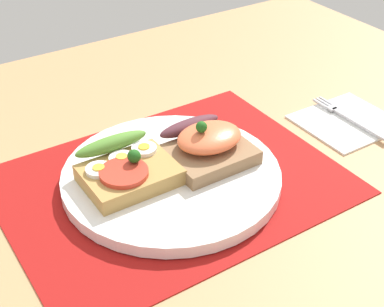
{
  "coord_description": "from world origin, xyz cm",
  "views": [
    {
      "loc": [
        -27.73,
        -47.47,
        42.05
      ],
      "look_at": [
        3.0,
        0.0,
        3.33
      ],
      "focal_mm": 52.54,
      "sensor_mm": 36.0,
      "label": 1
    }
  ],
  "objects_px": {
    "sandwich_egg_tomato": "(126,169)",
    "napkin": "(347,121)",
    "plate": "(171,176)",
    "sandwich_salmon": "(208,145)",
    "fork": "(347,117)"
  },
  "relations": [
    {
      "from": "sandwich_egg_tomato",
      "to": "napkin",
      "type": "bearing_deg",
      "value": -4.96
    },
    {
      "from": "plate",
      "to": "sandwich_salmon",
      "type": "relative_size",
      "value": 2.6
    },
    {
      "from": "plate",
      "to": "fork",
      "type": "height_order",
      "value": "plate"
    },
    {
      "from": "sandwich_salmon",
      "to": "fork",
      "type": "distance_m",
      "value": 0.24
    },
    {
      "from": "sandwich_salmon",
      "to": "napkin",
      "type": "distance_m",
      "value": 0.24
    },
    {
      "from": "plate",
      "to": "napkin",
      "type": "distance_m",
      "value": 0.29
    },
    {
      "from": "sandwich_salmon",
      "to": "napkin",
      "type": "xyz_separation_m",
      "value": [
        0.23,
        -0.01,
        -0.04
      ]
    },
    {
      "from": "napkin",
      "to": "sandwich_egg_tomato",
      "type": "bearing_deg",
      "value": 175.04
    },
    {
      "from": "sandwich_salmon",
      "to": "plate",
      "type": "bearing_deg",
      "value": 179.44
    },
    {
      "from": "sandwich_salmon",
      "to": "fork",
      "type": "height_order",
      "value": "sandwich_salmon"
    },
    {
      "from": "plate",
      "to": "sandwich_egg_tomato",
      "type": "bearing_deg",
      "value": 163.27
    },
    {
      "from": "plate",
      "to": "napkin",
      "type": "bearing_deg",
      "value": -2.74
    },
    {
      "from": "plate",
      "to": "sandwich_egg_tomato",
      "type": "distance_m",
      "value": 0.06
    },
    {
      "from": "sandwich_egg_tomato",
      "to": "sandwich_salmon",
      "type": "relative_size",
      "value": 1.05
    },
    {
      "from": "sandwich_egg_tomato",
      "to": "napkin",
      "type": "distance_m",
      "value": 0.34
    }
  ]
}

